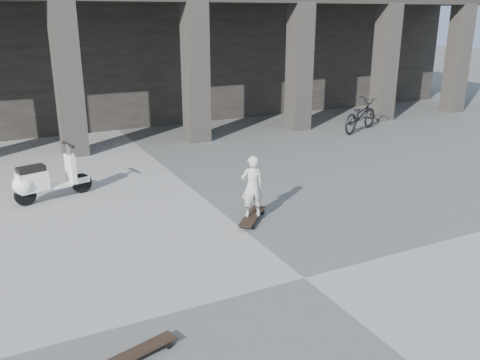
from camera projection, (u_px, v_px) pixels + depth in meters
name	position (u px, v px, depth m)	size (l,w,h in m)	color
ground	(304.00, 278.00, 7.37)	(90.00, 90.00, 0.00)	#4F4F4C
colonnade	(93.00, 32.00, 18.11)	(28.00, 8.82, 6.00)	black
longboard	(252.00, 217.00, 9.38)	(0.90, 0.94, 0.11)	black
skateboard_spare	(144.00, 350.00, 5.69)	(0.82, 0.41, 0.09)	black
child	(252.00, 186.00, 9.19)	(0.42, 0.27, 1.14)	beige
scooter	(39.00, 181.00, 10.22)	(1.58, 0.71, 1.12)	black
bicycle	(360.00, 115.00, 16.38)	(0.70, 1.99, 1.05)	black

